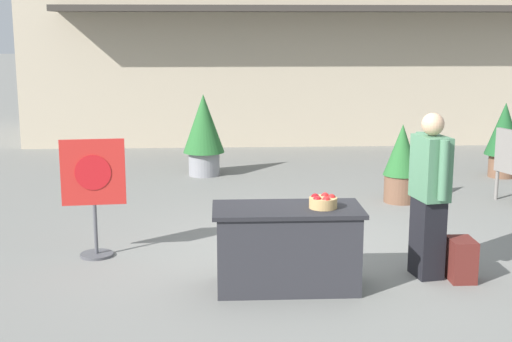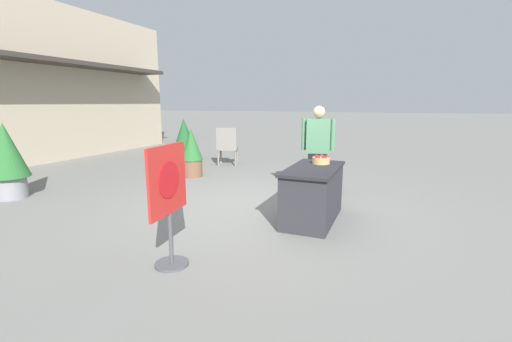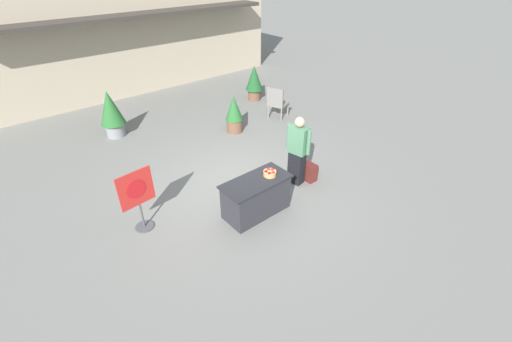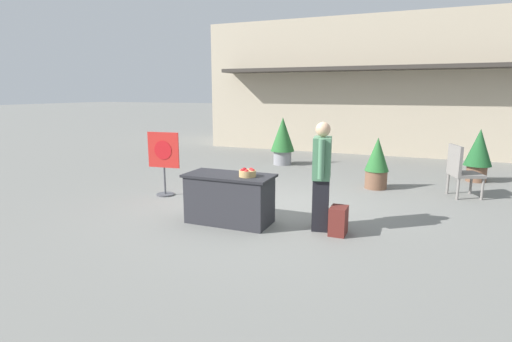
{
  "view_description": "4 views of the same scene",
  "coord_description": "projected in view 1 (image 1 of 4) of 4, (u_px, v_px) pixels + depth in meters",
  "views": [
    {
      "loc": [
        -0.95,
        -7.42,
        2.47
      ],
      "look_at": [
        -0.58,
        -0.06,
        0.97
      ],
      "focal_mm": 50.0,
      "sensor_mm": 36.0,
      "label": 1
    },
    {
      "loc": [
        -5.11,
        -2.0,
        1.71
      ],
      "look_at": [
        -0.61,
        -0.15,
        0.73
      ],
      "focal_mm": 24.0,
      "sensor_mm": 36.0,
      "label": 2
    },
    {
      "loc": [
        -3.89,
        -5.19,
        4.62
      ],
      "look_at": [
        -0.22,
        -0.81,
        0.92
      ],
      "focal_mm": 24.0,
      "sensor_mm": 36.0,
      "label": 3
    },
    {
      "loc": [
        2.44,
        -6.52,
        2.09
      ],
      "look_at": [
        0.13,
        -0.9,
        0.88
      ],
      "focal_mm": 28.0,
      "sensor_mm": 36.0,
      "label": 4
    }
  ],
  "objects": [
    {
      "name": "display_table",
      "position": [
        287.0,
        248.0,
        6.8
      ],
      "size": [
        1.42,
        0.68,
        0.8
      ],
      "color": "#2D2D33",
      "rests_on": "ground_plane"
    },
    {
      "name": "backpack",
      "position": [
        461.0,
        260.0,
        7.03
      ],
      "size": [
        0.24,
        0.34,
        0.42
      ],
      "color": "maroon",
      "rests_on": "ground_plane"
    },
    {
      "name": "apple_basket",
      "position": [
        323.0,
        202.0,
        6.69
      ],
      "size": [
        0.26,
        0.26,
        0.13
      ],
      "color": "tan",
      "rests_on": "display_table"
    },
    {
      "name": "potted_plant_far_left",
      "position": [
        204.0,
        131.0,
        11.91
      ],
      "size": [
        0.69,
        0.69,
        1.37
      ],
      "color": "gray",
      "rests_on": "ground_plane"
    },
    {
      "name": "ground_plane",
      "position": [
        308.0,
        256.0,
        7.8
      ],
      "size": [
        120.0,
        120.0,
        0.0
      ],
      "primitive_type": "plane",
      "color": "slate"
    },
    {
      "name": "storefront_building",
      "position": [
        299.0,
        35.0,
        16.42
      ],
      "size": [
        11.82,
        4.97,
        4.53
      ],
      "color": "#B7A88E",
      "rests_on": "ground_plane"
    },
    {
      "name": "person_visitor",
      "position": [
        429.0,
        195.0,
        7.03
      ],
      "size": [
        0.33,
        0.6,
        1.65
      ],
      "rotation": [
        0.0,
        0.0,
        -2.96
      ],
      "color": "black",
      "rests_on": "ground_plane"
    },
    {
      "name": "poster_board",
      "position": [
        94.0,
        191.0,
        7.66
      ],
      "size": [
        0.68,
        0.36,
        1.3
      ],
      "rotation": [
        0.0,
        0.0,
        -1.48
      ],
      "color": "#4C4C51",
      "rests_on": "ground_plane"
    },
    {
      "name": "potted_plant_near_right",
      "position": [
        402.0,
        162.0,
        10.11
      ],
      "size": [
        0.52,
        0.52,
        1.12
      ],
      "color": "brown",
      "rests_on": "ground_plane"
    },
    {
      "name": "potted_plant_near_left",
      "position": [
        504.0,
        136.0,
        11.78
      ],
      "size": [
        0.61,
        0.61,
        1.25
      ],
      "color": "brown",
      "rests_on": "ground_plane"
    }
  ]
}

